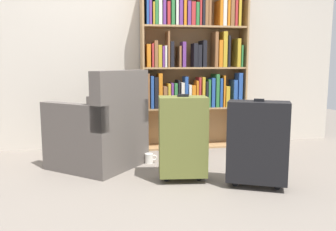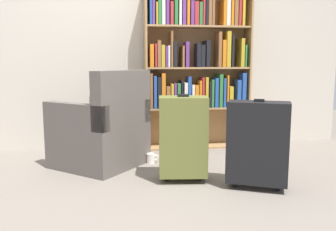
# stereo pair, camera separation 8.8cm
# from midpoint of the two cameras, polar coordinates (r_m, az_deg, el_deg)

# --- Properties ---
(ground_plane) EXTENTS (8.62, 8.62, 0.00)m
(ground_plane) POSITION_cam_midpoint_polar(r_m,az_deg,el_deg) (2.65, -3.51, -13.04)
(ground_plane) COLOR slate
(back_wall) EXTENTS (4.93, 0.10, 2.60)m
(back_wall) POSITION_cam_midpoint_polar(r_m,az_deg,el_deg) (4.19, -6.41, 12.91)
(back_wall) COLOR beige
(back_wall) RESTS_ON ground
(bookshelf) EXTENTS (1.18, 0.27, 1.79)m
(bookshelf) POSITION_cam_midpoint_polar(r_m,az_deg,el_deg) (4.09, 3.30, 8.76)
(bookshelf) COLOR #A87F51
(bookshelf) RESTS_ON ground
(armchair) EXTENTS (0.99, 0.99, 0.90)m
(armchair) POSITION_cam_midpoint_polar(r_m,az_deg,el_deg) (3.42, -11.38, -2.74)
(armchair) COLOR #59514C
(armchair) RESTS_ON ground
(mug) EXTENTS (0.12, 0.08, 0.10)m
(mug) POSITION_cam_midpoint_polar(r_m,az_deg,el_deg) (3.51, -3.74, -6.80)
(mug) COLOR white
(mug) RESTS_ON ground
(suitcase_olive) EXTENTS (0.41, 0.29, 0.72)m
(suitcase_olive) POSITION_cam_midpoint_polar(r_m,az_deg,el_deg) (2.93, 1.51, -3.32)
(suitcase_olive) COLOR brown
(suitcase_olive) RESTS_ON ground
(suitcase_black) EXTENTS (0.50, 0.38, 0.70)m
(suitcase_black) POSITION_cam_midpoint_polar(r_m,az_deg,el_deg) (2.84, 13.16, -4.12)
(suitcase_black) COLOR black
(suitcase_black) RESTS_ON ground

